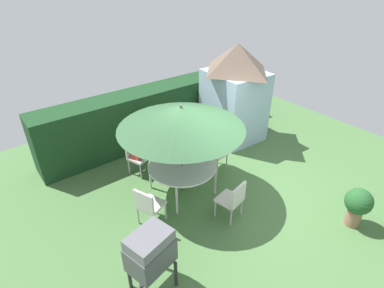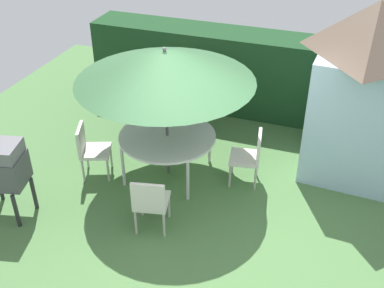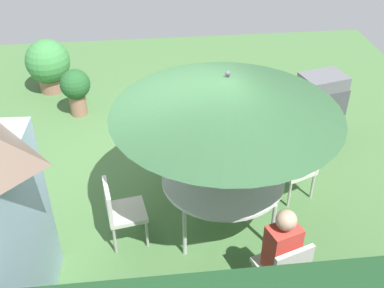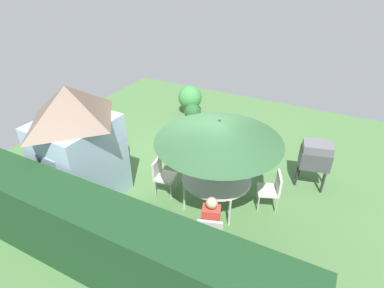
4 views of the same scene
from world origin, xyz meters
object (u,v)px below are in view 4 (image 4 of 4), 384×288
object	(u,v)px
patio_table	(217,179)
chair_near_shed	(210,231)
bbq_grill	(316,156)
chair_toward_house	(162,174)
potted_plant_by_shed	(190,98)
potted_plant_by_grill	(193,114)
person_in_red	(211,218)
garden_shed	(78,146)
chair_far_side	(272,188)
patio_umbrella	(219,131)
chair_toward_hedge	(226,152)

from	to	relation	value
patio_table	chair_near_shed	world-z (taller)	chair_near_shed
patio_table	bbq_grill	distance (m)	2.52
chair_toward_house	potted_plant_by_shed	xyz separation A→B (m)	(1.41, -4.19, 0.06)
bbq_grill	potted_plant_by_grill	world-z (taller)	bbq_grill
chair_near_shed	potted_plant_by_shed	size ratio (longest dim) A/B	0.86
chair_near_shed	potted_plant_by_grill	size ratio (longest dim) A/B	1.04
bbq_grill	potted_plant_by_grill	size ratio (longest dim) A/B	1.38
bbq_grill	person_in_red	bearing A→B (deg)	64.20
garden_shed	patio_table	bearing A→B (deg)	-156.41
chair_far_side	patio_umbrella	bearing A→B (deg)	21.00
chair_near_shed	person_in_red	world-z (taller)	person_in_red
bbq_grill	potted_plant_by_grill	distance (m)	4.19
bbq_grill	chair_near_shed	distance (m)	3.36
potted_plant_by_grill	person_in_red	size ratio (longest dim) A/B	0.69
potted_plant_by_shed	chair_near_shed	bearing A→B (deg)	120.85
person_in_red	patio_table	bearing A→B (deg)	-71.54
chair_far_side	chair_near_shed	bearing A→B (deg)	68.03
bbq_grill	chair_near_shed	world-z (taller)	bbq_grill
bbq_grill	chair_toward_hedge	bearing A→B (deg)	9.46
garden_shed	patio_table	size ratio (longest dim) A/B	1.82
potted_plant_by_shed	potted_plant_by_grill	distance (m)	1.14
patio_table	patio_umbrella	distance (m)	1.23
bbq_grill	person_in_red	size ratio (longest dim) A/B	0.95
chair_near_shed	chair_toward_hedge	distance (m)	2.78
patio_umbrella	chair_toward_hedge	distance (m)	1.96
chair_toward_house	person_in_red	size ratio (longest dim) A/B	0.71
potted_plant_by_grill	patio_umbrella	bearing A→B (deg)	125.32
patio_umbrella	patio_table	bearing A→B (deg)	180.00
potted_plant_by_grill	potted_plant_by_shed	bearing A→B (deg)	-58.38
potted_plant_by_shed	chair_toward_hedge	bearing A→B (deg)	132.84
garden_shed	chair_near_shed	world-z (taller)	garden_shed
chair_toward_house	garden_shed	bearing A→B (deg)	34.12
chair_toward_hedge	person_in_red	size ratio (longest dim) A/B	0.71
garden_shed	potted_plant_by_grill	distance (m)	4.36
chair_near_shed	potted_plant_by_grill	bearing A→B (deg)	-59.33
garden_shed	chair_near_shed	distance (m)	3.36
chair_far_side	chair_toward_hedge	size ratio (longest dim) A/B	1.00
bbq_grill	chair_toward_hedge	distance (m)	2.19
chair_near_shed	garden_shed	bearing A→B (deg)	-2.10
potted_plant_by_shed	person_in_red	xyz separation A→B (m)	(-3.14, 5.23, 0.20)
chair_near_shed	potted_plant_by_shed	world-z (taller)	potted_plant_by_shed
patio_table	potted_plant_by_shed	bearing A→B (deg)	-55.56
chair_far_side	chair_toward_hedge	world-z (taller)	same
chair_toward_house	person_in_red	world-z (taller)	person_in_red
chair_toward_hedge	potted_plant_by_shed	world-z (taller)	potted_plant_by_shed
bbq_grill	chair_toward_house	world-z (taller)	bbq_grill
chair_toward_hedge	patio_umbrella	bearing A→B (deg)	102.16
patio_umbrella	bbq_grill	xyz separation A→B (m)	(-1.85, -1.70, -1.07)
chair_near_shed	chair_far_side	distance (m)	1.92
chair_near_shed	person_in_red	bearing A→B (deg)	-71.54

